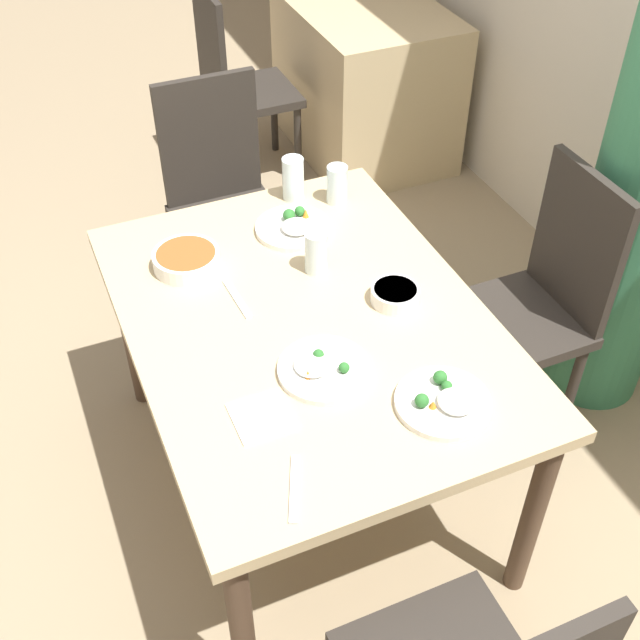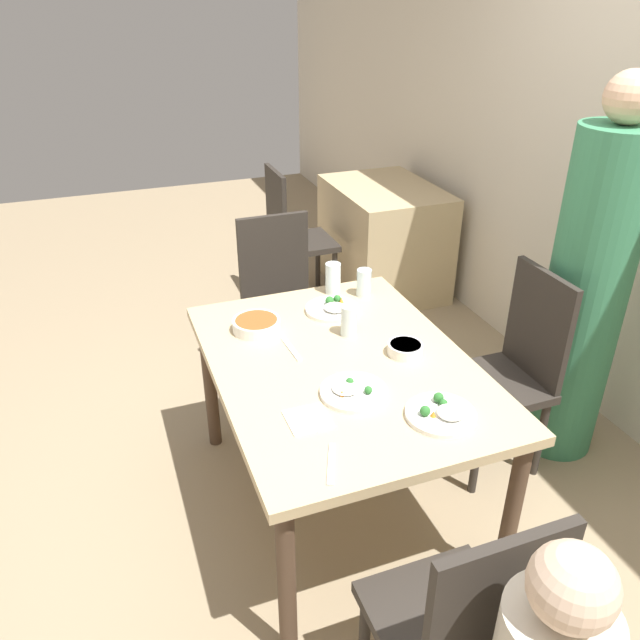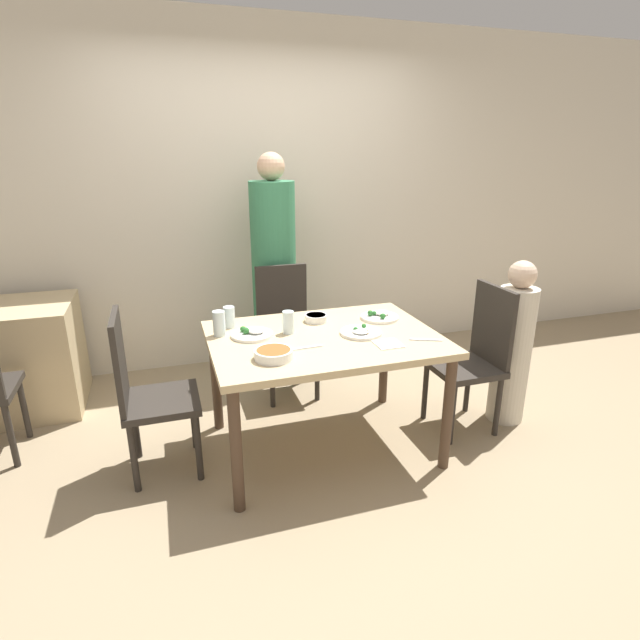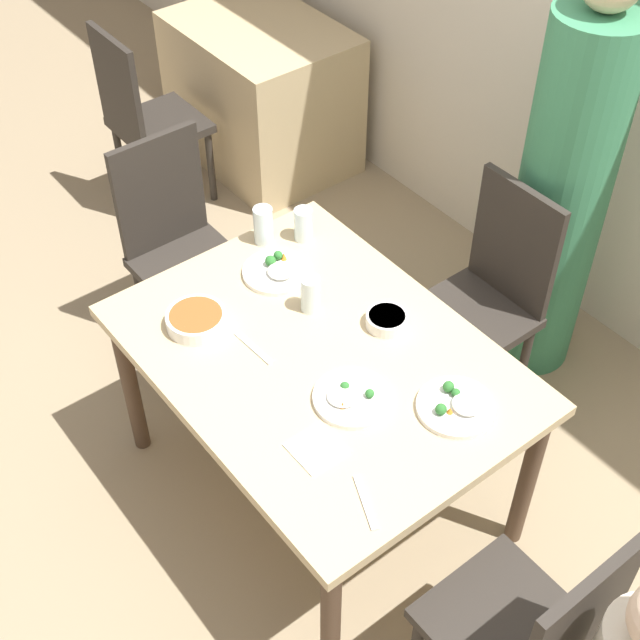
{
  "view_description": "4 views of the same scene",
  "coord_description": "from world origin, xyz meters",
  "px_view_note": "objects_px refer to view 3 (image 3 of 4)",
  "views": [
    {
      "loc": [
        1.52,
        -0.61,
        2.18
      ],
      "look_at": [
        0.03,
        0.03,
        0.73
      ],
      "focal_mm": 45.0,
      "sensor_mm": 36.0,
      "label": 1
    },
    {
      "loc": [
        1.85,
        -0.77,
        2.01
      ],
      "look_at": [
        -0.07,
        -0.06,
        0.88
      ],
      "focal_mm": 35.0,
      "sensor_mm": 36.0,
      "label": 2
    },
    {
      "loc": [
        -0.84,
        -2.53,
        1.73
      ],
      "look_at": [
        0.01,
        0.09,
        0.79
      ],
      "focal_mm": 28.0,
      "sensor_mm": 36.0,
      "label": 3
    },
    {
      "loc": [
        1.53,
        -1.19,
        2.78
      ],
      "look_at": [
        0.05,
        -0.03,
        0.93
      ],
      "focal_mm": 50.0,
      "sensor_mm": 36.0,
      "label": 4
    }
  ],
  "objects_px": {
    "chair_child_spot": "(475,355)",
    "person_child": "(513,348)",
    "chair_adult_spot": "(286,327)",
    "glass_water_tall": "(219,323)",
    "person_adult": "(274,277)",
    "plate_rice_adult": "(361,332)",
    "bowl_curry": "(274,354)"
  },
  "relations": [
    {
      "from": "plate_rice_adult",
      "to": "chair_child_spot",
      "type": "bearing_deg",
      "value": -0.88
    },
    {
      "from": "person_child",
      "to": "plate_rice_adult",
      "type": "relative_size",
      "value": 4.56
    },
    {
      "from": "person_adult",
      "to": "plate_rice_adult",
      "type": "bearing_deg",
      "value": -79.05
    },
    {
      "from": "person_adult",
      "to": "plate_rice_adult",
      "type": "height_order",
      "value": "person_adult"
    },
    {
      "from": "chair_child_spot",
      "to": "plate_rice_adult",
      "type": "xyz_separation_m",
      "value": [
        -0.78,
        0.01,
        0.24
      ]
    },
    {
      "from": "chair_child_spot",
      "to": "plate_rice_adult",
      "type": "distance_m",
      "value": 0.82
    },
    {
      "from": "chair_child_spot",
      "to": "bowl_curry",
      "type": "bearing_deg",
      "value": -82.25
    },
    {
      "from": "chair_adult_spot",
      "to": "glass_water_tall",
      "type": "distance_m",
      "value": 0.89
    },
    {
      "from": "person_child",
      "to": "plate_rice_adult",
      "type": "bearing_deg",
      "value": 179.35
    },
    {
      "from": "person_child",
      "to": "glass_water_tall",
      "type": "relative_size",
      "value": 7.51
    },
    {
      "from": "chair_adult_spot",
      "to": "plate_rice_adult",
      "type": "xyz_separation_m",
      "value": [
        0.23,
        -0.86,
        0.24
      ]
    },
    {
      "from": "person_adult",
      "to": "chair_child_spot",
      "type": "bearing_deg",
      "value": -50.06
    },
    {
      "from": "chair_child_spot",
      "to": "person_child",
      "type": "relative_size",
      "value": 0.86
    },
    {
      "from": "glass_water_tall",
      "to": "plate_rice_adult",
      "type": "bearing_deg",
      "value": -16.58
    },
    {
      "from": "person_adult",
      "to": "plate_rice_adult",
      "type": "xyz_separation_m",
      "value": [
        0.23,
        -1.2,
        -0.06
      ]
    },
    {
      "from": "chair_adult_spot",
      "to": "glass_water_tall",
      "type": "relative_size",
      "value": 6.49
    },
    {
      "from": "chair_adult_spot",
      "to": "glass_water_tall",
      "type": "xyz_separation_m",
      "value": [
        -0.54,
        -0.63,
        0.3
      ]
    },
    {
      "from": "chair_adult_spot",
      "to": "person_adult",
      "type": "xyz_separation_m",
      "value": [
        -0.0,
        0.34,
        0.3
      ]
    },
    {
      "from": "chair_child_spot",
      "to": "plate_rice_adult",
      "type": "relative_size",
      "value": 3.94
    },
    {
      "from": "person_child",
      "to": "bowl_curry",
      "type": "distance_m",
      "value": 1.65
    },
    {
      "from": "person_child",
      "to": "plate_rice_adult",
      "type": "distance_m",
      "value": 1.09
    },
    {
      "from": "chair_child_spot",
      "to": "person_child",
      "type": "bearing_deg",
      "value": 90.0
    },
    {
      "from": "person_child",
      "to": "chair_child_spot",
      "type": "bearing_deg",
      "value": 180.0
    },
    {
      "from": "person_adult",
      "to": "bowl_curry",
      "type": "bearing_deg",
      "value": -103.14
    },
    {
      "from": "person_adult",
      "to": "bowl_curry",
      "type": "distance_m",
      "value": 1.43
    },
    {
      "from": "chair_adult_spot",
      "to": "person_child",
      "type": "xyz_separation_m",
      "value": [
        1.3,
        -0.88,
        0.01
      ]
    },
    {
      "from": "glass_water_tall",
      "to": "chair_adult_spot",
      "type": "bearing_deg",
      "value": 49.32
    },
    {
      "from": "bowl_curry",
      "to": "glass_water_tall",
      "type": "distance_m",
      "value": 0.48
    },
    {
      "from": "person_adult",
      "to": "glass_water_tall",
      "type": "xyz_separation_m",
      "value": [
        -0.54,
        -0.97,
        -0.0
      ]
    },
    {
      "from": "chair_child_spot",
      "to": "person_adult",
      "type": "height_order",
      "value": "person_adult"
    },
    {
      "from": "person_child",
      "to": "glass_water_tall",
      "type": "distance_m",
      "value": 1.88
    },
    {
      "from": "person_child",
      "to": "glass_water_tall",
      "type": "height_order",
      "value": "person_child"
    }
  ]
}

